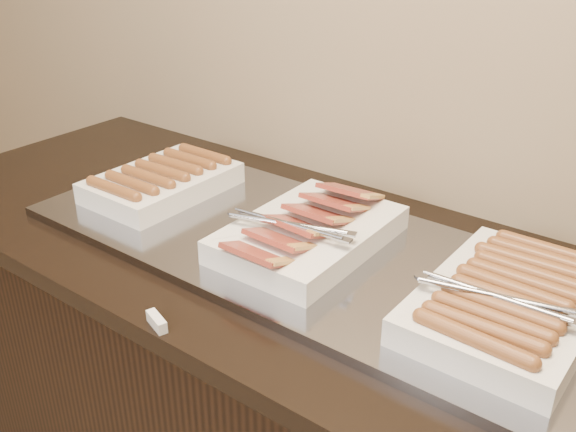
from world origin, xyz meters
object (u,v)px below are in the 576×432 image
object	(u,v)px
warming_tray	(301,247)
dish_right	(510,301)
dish_left	(162,181)
dish_center	(308,232)
counter	(303,417)

from	to	relation	value
warming_tray	dish_right	world-z (taller)	dish_right
dish_left	dish_right	bearing A→B (deg)	-0.01
dish_center	dish_left	bearing A→B (deg)	178.71
dish_left	counter	bearing A→B (deg)	0.20
warming_tray	counter	bearing A→B (deg)	0.00
dish_left	warming_tray	bearing A→B (deg)	0.20
warming_tray	dish_right	distance (m)	0.43
dish_left	dish_right	xyz separation A→B (m)	(0.84, -0.00, 0.00)
dish_left	dish_center	bearing A→B (deg)	-0.30
dish_center	dish_right	distance (m)	0.41
counter	dish_center	xyz separation A→B (m)	(0.01, -0.00, 0.50)
counter	warming_tray	bearing A→B (deg)	180.00
dish_right	warming_tray	bearing A→B (deg)	179.58
dish_right	dish_left	bearing A→B (deg)	179.79
warming_tray	dish_right	xyz separation A→B (m)	(0.43, -0.00, 0.04)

